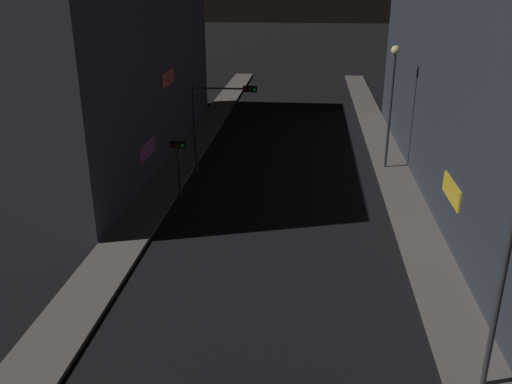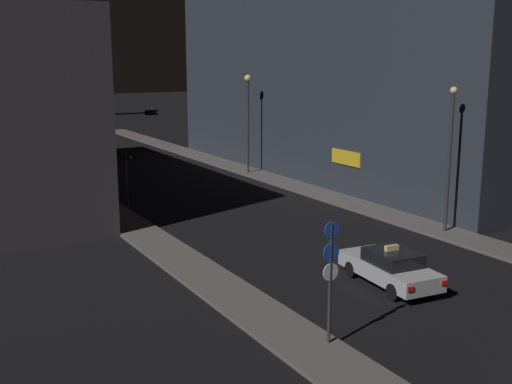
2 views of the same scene
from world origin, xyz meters
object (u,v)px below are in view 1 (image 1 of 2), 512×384
Objects in this scene: street_lamp_near_block at (507,256)px; street_lamp_far_block at (392,85)px; traffic_light_overhead at (218,110)px; traffic_light_left_kerb at (178,156)px.

street_lamp_far_block is (-0.43, 19.30, 0.91)m from street_lamp_near_block.
traffic_light_overhead is 0.75× the size of street_lamp_near_block.
street_lamp_near_block is (10.50, -17.62, 0.43)m from traffic_light_overhead.
traffic_light_left_kerb is at bearing 131.68° from street_lamp_near_block.
street_lamp_near_block reaches higher than traffic_light_left_kerb.
traffic_light_overhead reaches higher than traffic_light_left_kerb.
street_lamp_far_block is (11.45, 5.95, 2.84)m from traffic_light_left_kerb.
street_lamp_far_block is (10.06, 1.68, 1.34)m from traffic_light_overhead.
street_lamp_far_block is at bearing 9.47° from traffic_light_overhead.
traffic_light_left_kerb is 0.45× the size of street_lamp_near_block.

